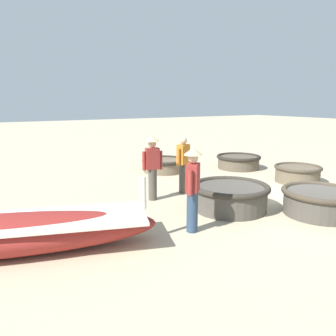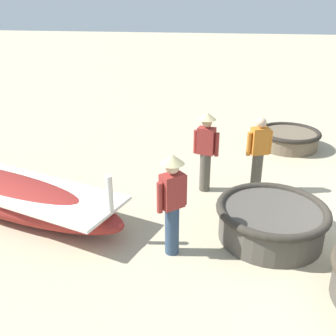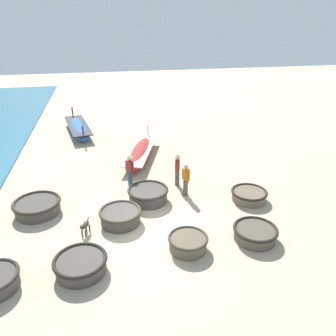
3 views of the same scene
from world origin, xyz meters
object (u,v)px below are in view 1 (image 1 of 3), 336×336
coracle_nearest (230,195)px  fisherman_hauling (183,163)px  fisherman_standing_right (152,164)px  coracle_weathered (164,164)px  coracle_center (238,161)px  coracle_upturned (297,173)px  coracle_beside_post (320,201)px  fisherman_with_hat (193,184)px

coracle_nearest → fisherman_hauling: 1.85m
coracle_nearest → fisherman_standing_right: bearing=36.7°
coracle_weathered → fisherman_standing_right: size_ratio=0.98×
coracle_weathered → coracle_center: coracle_center is taller
coracle_upturned → fisherman_hauling: bearing=77.2°
coracle_beside_post → fisherman_standing_right: bearing=42.4°
coracle_beside_post → coracle_upturned: bearing=-43.7°
coracle_upturned → fisherman_with_hat: (-1.57, 5.20, 0.67)m
coracle_beside_post → fisherman_hauling: size_ratio=1.09×
coracle_nearest → fisherman_hauling: fisherman_hauling is taller
fisherman_hauling → coracle_center: bearing=-64.9°
coracle_upturned → coracle_center: size_ratio=0.87×
fisherman_with_hat → coracle_center: bearing=-50.9°
coracle_nearest → coracle_upturned: bearing=-75.9°
coracle_nearest → coracle_center: (3.52, -3.57, -0.06)m
fisherman_hauling → coracle_nearest: bearing=-175.1°
coracle_beside_post → fisherman_with_hat: (0.68, 3.05, 0.64)m
coracle_upturned → fisherman_with_hat: 5.48m
coracle_beside_post → coracle_center: size_ratio=1.03×
coracle_center → fisherman_hauling: size_ratio=1.06×
fisherman_with_hat → fisherman_standing_right: bearing=-9.0°
coracle_nearest → coracle_center: bearing=-45.4°
coracle_center → fisherman_with_hat: size_ratio=1.00×
coracle_beside_post → fisherman_hauling: (3.11, 1.64, 0.52)m
coracle_upturned → coracle_center: bearing=1.6°
coracle_upturned → fisherman_with_hat: bearing=106.8°
coracle_beside_post → fisherman_standing_right: (2.95, 2.69, 0.64)m
coracle_upturned → fisherman_hauling: 3.93m
coracle_beside_post → fisherman_hauling: fisherman_hauling is taller
fisherman_with_hat → coracle_weathered: bearing=-25.1°
coracle_nearest → coracle_center: coracle_nearest is taller
coracle_weathered → fisherman_hauling: (-2.71, 0.99, 0.58)m
coracle_beside_post → coracle_center: coracle_beside_post is taller
coracle_weathered → coracle_upturned: size_ratio=1.13×
coracle_nearest → fisherman_with_hat: size_ratio=1.10×
coracle_center → fisherman_hauling: 4.15m
coracle_center → fisherman_standing_right: size_ratio=1.00×
coracle_weathered → fisherman_standing_right: (-2.87, 2.05, 0.70)m
coracle_nearest → coracle_beside_post: 2.00m
coracle_upturned → fisherman_hauling: fisherman_hauling is taller
coracle_weathered → coracle_beside_post: coracle_beside_post is taller
coracle_upturned → fisherman_standing_right: bearing=81.8°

